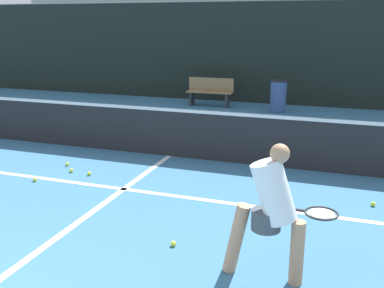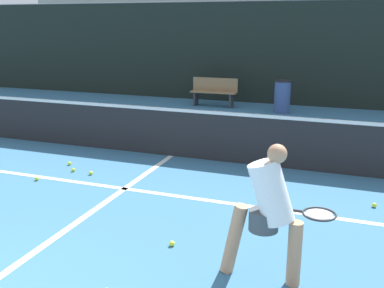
{
  "view_description": "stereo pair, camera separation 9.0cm",
  "coord_description": "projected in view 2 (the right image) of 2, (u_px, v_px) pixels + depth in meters",
  "views": [
    {
      "loc": [
        3.2,
        -1.48,
        2.55
      ],
      "look_at": [
        1.27,
        4.04,
        0.95
      ],
      "focal_mm": 42.0,
      "sensor_mm": 36.0,
      "label": 1
    },
    {
      "loc": [
        3.29,
        -1.45,
        2.55
      ],
      "look_at": [
        1.27,
        4.04,
        0.95
      ],
      "focal_mm": 42.0,
      "sensor_mm": 36.0,
      "label": 2
    }
  ],
  "objects": [
    {
      "name": "court_center_mark",
      "position": [
        99.0,
        207.0,
        6.38
      ],
      "size": [
        0.1,
        5.36,
        0.01
      ],
      "primitive_type": "cube",
      "color": "white",
      "rests_on": "ground"
    },
    {
      "name": "parked_car",
      "position": [
        208.0,
        73.0,
        17.59
      ],
      "size": [
        1.9,
        4.08,
        1.37
      ],
      "color": "silver",
      "rests_on": "ground"
    },
    {
      "name": "tennis_ball_scattered_6",
      "position": [
        172.0,
        244.0,
        5.26
      ],
      "size": [
        0.07,
        0.07,
        0.07
      ],
      "primitive_type": "sphere",
      "color": "#D1E033",
      "rests_on": "ground"
    },
    {
      "name": "tennis_ball_scattered_1",
      "position": [
        69.0,
        163.0,
        8.22
      ],
      "size": [
        0.07,
        0.07,
        0.07
      ],
      "primitive_type": "sphere",
      "color": "#D1E033",
      "rests_on": "ground"
    },
    {
      "name": "tennis_ball_scattered_0",
      "position": [
        73.0,
        170.0,
        7.87
      ],
      "size": [
        0.07,
        0.07,
        0.07
      ],
      "primitive_type": "sphere",
      "color": "#D1E033",
      "rests_on": "ground"
    },
    {
      "name": "fence_back",
      "position": [
        249.0,
        53.0,
        14.22
      ],
      "size": [
        24.0,
        0.06,
        3.17
      ],
      "color": "black",
      "rests_on": "ground"
    },
    {
      "name": "tennis_ball_scattered_5",
      "position": [
        91.0,
        173.0,
        7.71
      ],
      "size": [
        0.07,
        0.07,
        0.07
      ],
      "primitive_type": "sphere",
      "color": "#D1E033",
      "rests_on": "ground"
    },
    {
      "name": "net",
      "position": [
        171.0,
        130.0,
        8.67
      ],
      "size": [
        11.09,
        0.09,
        1.07
      ],
      "color": "slate",
      "rests_on": "ground"
    },
    {
      "name": "tennis_ball_scattered_3",
      "position": [
        37.0,
        179.0,
        7.43
      ],
      "size": [
        0.07,
        0.07,
        0.07
      ],
      "primitive_type": "sphere",
      "color": "#D1E033",
      "rests_on": "ground"
    },
    {
      "name": "court_service_line",
      "position": [
        125.0,
        189.0,
        7.07
      ],
      "size": [
        8.25,
        0.1,
        0.01
      ],
      "primitive_type": "cube",
      "color": "white",
      "rests_on": "ground"
    },
    {
      "name": "building_far",
      "position": [
        303.0,
        25.0,
        26.62
      ],
      "size": [
        36.0,
        2.4,
        4.66
      ],
      "primitive_type": "cube",
      "color": "gray",
      "rests_on": "ground"
    },
    {
      "name": "courtside_bench",
      "position": [
        214.0,
        91.0,
        13.87
      ],
      "size": [
        1.43,
        0.41,
        0.86
      ],
      "rotation": [
        0.0,
        0.0,
        0.02
      ],
      "color": "olive",
      "rests_on": "ground"
    },
    {
      "name": "trash_bin",
      "position": [
        282.0,
        96.0,
        12.86
      ],
      "size": [
        0.48,
        0.48,
        0.93
      ],
      "color": "#384C7F",
      "rests_on": "ground"
    },
    {
      "name": "player_practicing",
      "position": [
        269.0,
        208.0,
        4.41
      ],
      "size": [
        1.13,
        0.56,
        1.44
      ],
      "rotation": [
        0.0,
        0.0,
        -0.01
      ],
      "color": "tan",
      "rests_on": "ground"
    },
    {
      "name": "tennis_ball_scattered_7",
      "position": [
        374.0,
        205.0,
        6.36
      ],
      "size": [
        0.07,
        0.07,
        0.07
      ],
      "primitive_type": "sphere",
      "color": "#D1E033",
      "rests_on": "ground"
    }
  ]
}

